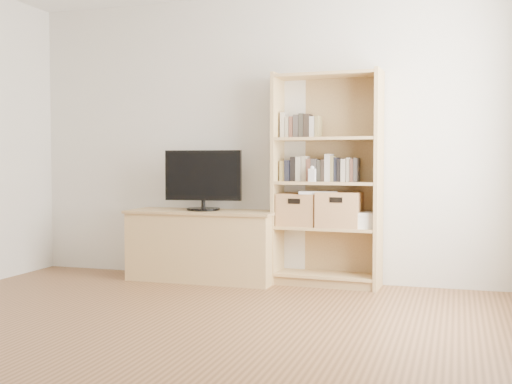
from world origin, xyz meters
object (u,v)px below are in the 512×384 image
at_px(bookshelf, 327,179).
at_px(television, 203,180).
at_px(basket_left, 299,210).
at_px(laptop, 318,192).
at_px(baby_monitor, 312,175).
at_px(basket_right, 339,210).
at_px(tv_stand, 203,247).

xyz_separation_m(bookshelf, television, (-1.12, -0.09, -0.01)).
distance_m(basket_left, laptop, 0.24).
bearing_deg(laptop, baby_monitor, -124.79).
relative_size(basket_right, laptop, 1.12).
bearing_deg(tv_stand, basket_left, 6.21).
bearing_deg(television, laptop, -3.18).
bearing_deg(television, bookshelf, -2.60).
relative_size(tv_stand, television, 1.90).
relative_size(bookshelf, baby_monitor, 16.57).
relative_size(television, baby_monitor, 6.28).
relative_size(tv_stand, laptop, 4.06).
bearing_deg(basket_left, baby_monitor, -32.71).
xyz_separation_m(tv_stand, basket_right, (1.24, 0.07, 0.36)).
height_order(television, basket_left, television).
relative_size(bookshelf, basket_left, 5.39).
height_order(baby_monitor, basket_right, baby_monitor).
distance_m(bookshelf, basket_right, 0.29).
xyz_separation_m(television, laptop, (1.05, 0.07, -0.10)).
xyz_separation_m(television, basket_left, (0.87, 0.09, -0.26)).
height_order(television, laptop, television).
bearing_deg(television, baby_monitor, -7.66).
distance_m(tv_stand, bookshelf, 1.29).
bearing_deg(laptop, television, 173.25).
height_order(bookshelf, basket_right, bookshelf).
bearing_deg(bookshelf, basket_left, -178.81).
distance_m(tv_stand, baby_monitor, 1.21).
bearing_deg(basket_right, tv_stand, -175.61).
bearing_deg(laptop, tv_stand, 173.25).
distance_m(basket_right, laptop, 0.24).
height_order(basket_left, basket_right, basket_right).
bearing_deg(television, basket_right, -3.51).
bearing_deg(baby_monitor, basket_right, 28.47).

